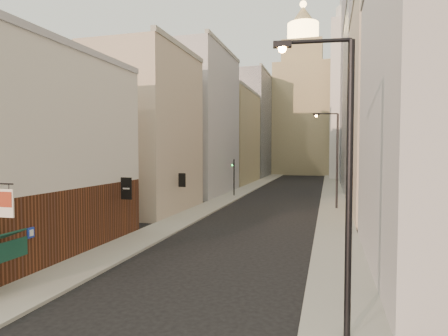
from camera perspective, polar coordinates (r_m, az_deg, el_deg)
sidewalk_left at (r=65.00m, az=4.61°, el=-2.69°), size 3.00×140.00×0.15m
sidewalk_right at (r=63.81m, az=16.16°, el=-2.89°), size 3.00×140.00×0.15m
near_building_left at (r=24.34m, az=-28.31°, el=1.99°), size 8.30×23.04×12.30m
left_bldg_beige at (r=38.93m, az=-11.78°, el=5.33°), size 8.00×12.00×16.00m
left_bldg_grey at (r=53.73m, az=-3.86°, el=6.78°), size 8.00×16.00×20.00m
left_bldg_tan at (r=70.85m, az=1.03°, el=4.59°), size 8.00×18.00×17.00m
left_bldg_wingrid at (r=90.50m, az=4.26°, el=6.39°), size 8.00×20.00×24.00m
right_bldg_beige at (r=39.18m, az=24.80°, el=8.05°), size 8.00×16.00×20.00m
right_bldg_wingrid at (r=59.22m, az=21.76°, el=9.13°), size 8.00×20.00×26.00m
highrise at (r=89.50m, az=23.91°, el=15.05°), size 21.00×23.00×51.20m
clock_tower at (r=101.40m, az=11.82°, el=9.14°), size 14.00×14.00×44.90m
white_tower at (r=87.50m, az=18.53°, el=10.74°), size 8.00×8.00×41.50m
streetlamp_near at (r=12.51m, az=17.44°, el=-0.35°), size 2.54×0.52×9.72m
streetlamp_mid at (r=40.49m, az=16.52°, el=1.96°), size 2.58×0.86×10.03m
traffic_light_left at (r=49.91m, az=1.54°, el=-0.29°), size 0.56×0.46×5.00m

